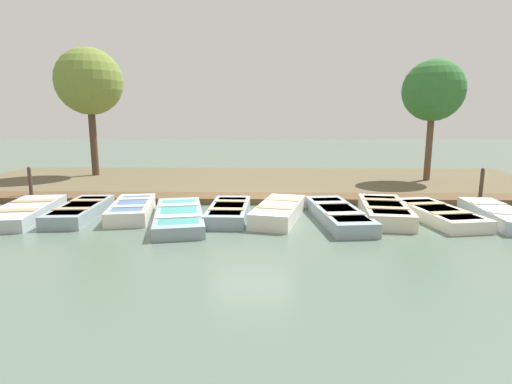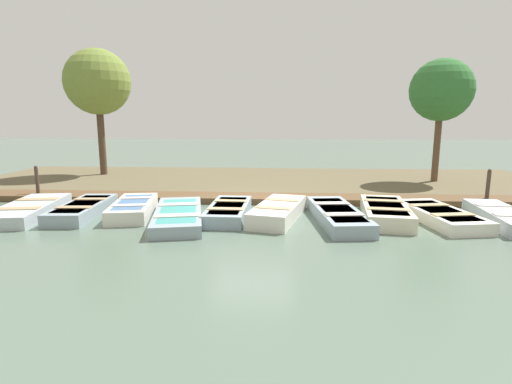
% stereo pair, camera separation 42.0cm
% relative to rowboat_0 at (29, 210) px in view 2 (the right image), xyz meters
% --- Properties ---
extents(ground_plane, '(80.00, 80.00, 0.00)m').
position_rel_rowboat_0_xyz_m(ground_plane, '(-1.10, 6.25, -0.18)').
color(ground_plane, '#566B5B').
extents(shore_bank, '(8.00, 24.00, 0.14)m').
position_rel_rowboat_0_xyz_m(shore_bank, '(-6.10, 6.25, -0.11)').
color(shore_bank, brown).
rests_on(shore_bank, ground_plane).
extents(dock_walkway, '(1.16, 20.77, 0.20)m').
position_rel_rowboat_0_xyz_m(dock_walkway, '(-2.34, 6.25, -0.08)').
color(dock_walkway, brown).
rests_on(dock_walkway, ground_plane).
extents(rowboat_0, '(3.38, 1.71, 0.36)m').
position_rel_rowboat_0_xyz_m(rowboat_0, '(0.00, 0.00, 0.00)').
color(rowboat_0, '#B2BCC1').
rests_on(rowboat_0, ground_plane).
extents(rowboat_1, '(2.97, 1.21, 0.37)m').
position_rel_rowboat_0_xyz_m(rowboat_1, '(-0.15, 1.50, 0.00)').
color(rowboat_1, '#8C9EA8').
rests_on(rowboat_1, ground_plane).
extents(rowboat_2, '(2.79, 1.46, 0.41)m').
position_rel_rowboat_0_xyz_m(rowboat_2, '(-0.28, 2.91, 0.02)').
color(rowboat_2, silver).
rests_on(rowboat_2, ground_plane).
extents(rowboat_3, '(3.65, 1.89, 0.33)m').
position_rel_rowboat_0_xyz_m(rowboat_3, '(0.33, 4.36, -0.02)').
color(rowboat_3, '#8C9EA8').
rests_on(rowboat_3, ground_plane).
extents(rowboat_4, '(2.76, 1.08, 0.37)m').
position_rel_rowboat_0_xyz_m(rowboat_4, '(-0.19, 5.65, 0.00)').
color(rowboat_4, '#8C9EA8').
rests_on(rowboat_4, ground_plane).
extents(rowboat_5, '(2.97, 1.65, 0.44)m').
position_rel_rowboat_0_xyz_m(rowboat_5, '(-0.06, 7.03, 0.04)').
color(rowboat_5, silver).
rests_on(rowboat_5, ground_plane).
extents(rowboat_6, '(3.55, 1.43, 0.37)m').
position_rel_rowboat_0_xyz_m(rowboat_6, '(0.10, 8.60, 0.00)').
color(rowboat_6, '#8C9EA8').
rests_on(rowboat_6, ground_plane).
extents(rowboat_7, '(2.99, 1.51, 0.43)m').
position_rel_rowboat_0_xyz_m(rowboat_7, '(-0.17, 9.93, 0.03)').
color(rowboat_7, beige).
rests_on(rowboat_7, ground_plane).
extents(rowboat_8, '(3.13, 1.63, 0.34)m').
position_rel_rowboat_0_xyz_m(rowboat_8, '(-0.06, 11.34, -0.01)').
color(rowboat_8, silver).
rests_on(rowboat_8, ground_plane).
extents(rowboat_9, '(3.08, 1.21, 0.37)m').
position_rel_rowboat_0_xyz_m(rowboat_9, '(0.04, 12.89, 0.01)').
color(rowboat_9, '#B2BCC1').
rests_on(rowboat_9, ground_plane).
extents(mooring_post_near, '(0.12, 0.12, 1.14)m').
position_rel_rowboat_0_xyz_m(mooring_post_near, '(-2.30, -1.13, 0.40)').
color(mooring_post_near, '#47382D').
rests_on(mooring_post_near, ground_plane).
extents(mooring_post_far, '(0.12, 0.12, 1.14)m').
position_rel_rowboat_0_xyz_m(mooring_post_far, '(-2.30, 13.64, 0.40)').
color(mooring_post_far, '#47382D').
rests_on(mooring_post_far, ground_plane).
extents(park_tree_far_left, '(2.89, 2.89, 5.74)m').
position_rel_rowboat_0_xyz_m(park_tree_far_left, '(-7.35, -1.10, 4.08)').
color(park_tree_far_left, '#4C3828').
rests_on(park_tree_far_left, ground_plane).
extents(park_tree_left, '(2.46, 2.46, 5.04)m').
position_rel_rowboat_0_xyz_m(park_tree_left, '(-6.19, 13.44, 3.60)').
color(park_tree_left, brown).
rests_on(park_tree_left, ground_plane).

